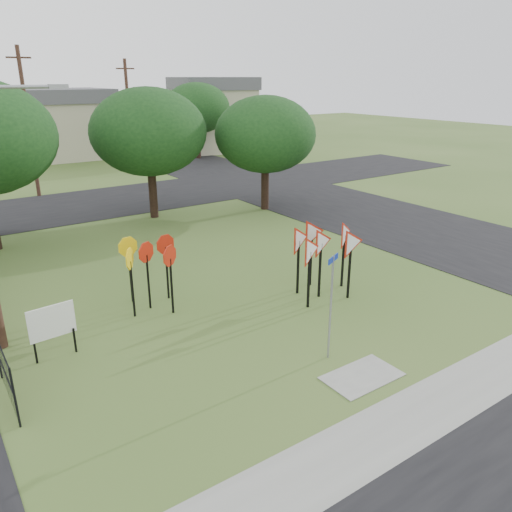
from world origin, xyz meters
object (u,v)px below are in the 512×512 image
Objects in this scene: yield_sign_cluster at (323,243)px; stop_sign_cluster at (148,258)px; street_name_sign at (331,301)px; info_board at (52,324)px.

stop_sign_cluster is at bearing 155.68° from yield_sign_cluster.
street_name_sign is at bearing -129.06° from yield_sign_cluster.
info_board is at bearing 173.89° from yield_sign_cluster.
info_board is at bearing -156.80° from stop_sign_cluster.
yield_sign_cluster is at bearing -24.32° from stop_sign_cluster.
info_board is (-6.10, 4.23, -0.67)m from street_name_sign.
stop_sign_cluster is (-2.66, 5.70, 0.04)m from street_name_sign.
stop_sign_cluster is at bearing 23.20° from info_board.
street_name_sign is 4.25m from yield_sign_cluster.
yield_sign_cluster is 2.07× the size of info_board.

